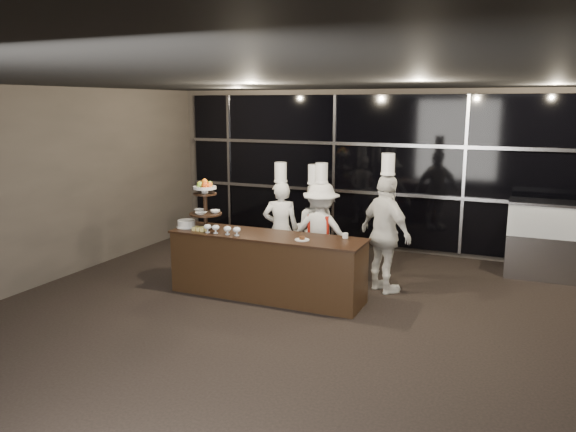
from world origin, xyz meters
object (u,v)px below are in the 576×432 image
at_px(buffet_counter, 267,265).
at_px(chef_b, 314,228).
at_px(layer_cake, 186,224).
at_px(display_stand, 205,201).
at_px(chef_a, 281,228).
at_px(chef_d, 386,233).
at_px(chef_c, 321,232).
at_px(display_case, 552,236).

xyz_separation_m(buffet_counter, chef_b, (0.21, 1.30, 0.30)).
bearing_deg(layer_cake, buffet_counter, 2.19).
bearing_deg(chef_b, display_stand, -133.00).
xyz_separation_m(chef_a, chef_d, (1.71, -0.07, 0.09)).
bearing_deg(chef_b, buffet_counter, -99.27).
bearing_deg(chef_c, layer_cake, -149.47).
distance_m(buffet_counter, chef_c, 1.14).
relative_size(display_stand, layer_cake, 2.48).
height_order(display_stand, layer_cake, display_stand).
height_order(layer_cake, chef_a, chef_a).
bearing_deg(chef_d, display_case, 36.83).
bearing_deg(display_stand, chef_a, 50.84).
xyz_separation_m(layer_cake, chef_a, (1.09, 1.01, -0.17)).
distance_m(buffet_counter, layer_cake, 1.41).
distance_m(chef_a, chef_c, 0.67).
bearing_deg(layer_cake, display_case, 27.49).
bearing_deg(chef_b, layer_cake, -138.44).
relative_size(chef_b, chef_d, 0.87).
bearing_deg(display_stand, buffet_counter, 0.01).
xyz_separation_m(display_stand, display_case, (4.74, 2.58, -0.65)).
bearing_deg(layer_cake, chef_c, 30.53).
relative_size(layer_cake, display_case, 0.22).
bearing_deg(chef_d, chef_a, 177.75).
height_order(display_stand, chef_c, chef_c).
bearing_deg(display_stand, chef_c, 34.26).
distance_m(display_stand, display_case, 5.44).
relative_size(buffet_counter, display_case, 2.12).
height_order(chef_b, chef_c, chef_c).
xyz_separation_m(chef_a, chef_c, (0.67, 0.03, -0.01)).
relative_size(layer_cake, chef_c, 0.16).
height_order(buffet_counter, display_stand, display_stand).
height_order(layer_cake, chef_c, chef_c).
xyz_separation_m(layer_cake, chef_b, (1.52, 1.35, -0.21)).
relative_size(layer_cake, chef_d, 0.15).
bearing_deg(display_case, chef_b, -160.07).
xyz_separation_m(buffet_counter, chef_c, (0.45, 0.99, 0.33)).
bearing_deg(chef_b, chef_d, -17.52).
height_order(chef_a, chef_c, chef_c).
height_order(buffet_counter, chef_d, chef_d).
height_order(chef_b, chef_d, chef_d).
relative_size(buffet_counter, chef_b, 1.58).
bearing_deg(chef_d, chef_c, 174.78).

